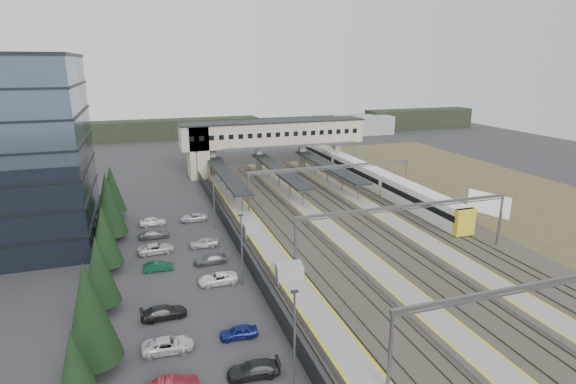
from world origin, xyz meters
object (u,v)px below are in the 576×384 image
object	(u,v)px
relay_cabin_far	(252,231)
train	(361,173)
relay_cabin_near	(289,274)
footbridge	(261,136)
billboard	(488,205)

from	to	relation	value
relay_cabin_far	train	world-z (taller)	train
relay_cabin_near	footbridge	size ratio (longest dim) A/B	0.08
relay_cabin_near	footbridge	world-z (taller)	footbridge
train	billboard	distance (m)	29.39
footbridge	billboard	size ratio (longest dim) A/B	6.81
relay_cabin_far	train	size ratio (longest dim) A/B	0.03
relay_cabin_near	billboard	bearing A→B (deg)	12.39
train	billboard	world-z (taller)	billboard
relay_cabin_near	relay_cabin_far	distance (m)	14.54
footbridge	billboard	xyz separation A→B (m)	(21.56, -44.32, -4.31)
relay_cabin_far	billboard	distance (m)	33.92
relay_cabin_near	train	xyz separation A→B (m)	(27.17, 36.01, 0.95)
footbridge	billboard	bearing A→B (deg)	-64.06
relay_cabin_far	billboard	size ratio (longest dim) A/B	0.36
billboard	relay_cabin_far	bearing A→B (deg)	167.36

